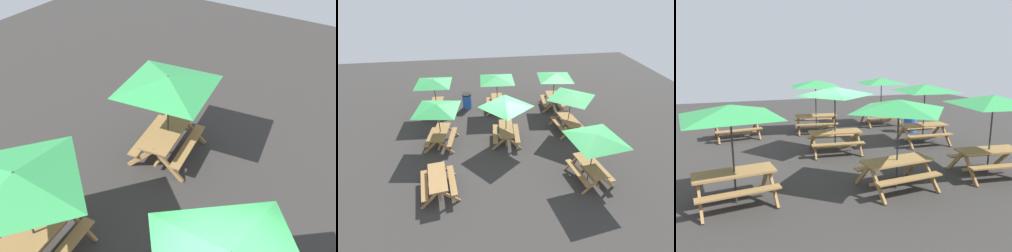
# 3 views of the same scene
# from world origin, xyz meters

# --- Properties ---
(ground_plane) EXTENTS (29.38, 29.38, 0.00)m
(ground_plane) POSITION_xyz_m (0.00, 0.00, 0.00)
(ground_plane) COLOR #33302D
(ground_plane) RESTS_ON ground
(picnic_table_0) EXTENTS (2.18, 2.18, 2.34)m
(picnic_table_0) POSITION_xyz_m (-0.21, -0.11, 1.99)
(picnic_table_0) COLOR olive
(picnic_table_0) RESTS_ON ground
(picnic_table_1) EXTENTS (2.80, 2.80, 2.34)m
(picnic_table_1) POSITION_xyz_m (-3.58, -3.24, 1.99)
(picnic_table_1) COLOR olive
(picnic_table_1) RESTS_ON ground
(picnic_table_2) EXTENTS (2.82, 2.82, 2.34)m
(picnic_table_2) POSITION_xyz_m (3.33, 3.68, 1.99)
(picnic_table_2) COLOR olive
(picnic_table_2) RESTS_ON ground
(picnic_table_3) EXTENTS (2.20, 2.20, 2.34)m
(picnic_table_3) POSITION_xyz_m (0.33, -3.66, 1.99)
(picnic_table_3) COLOR olive
(picnic_table_3) RESTS_ON ground
(picnic_table_4) EXTENTS (1.97, 1.75, 0.81)m
(picnic_table_4) POSITION_xyz_m (-3.42, 3.12, 0.56)
(picnic_table_4) COLOR olive
(picnic_table_4) RESTS_ON ground
(picnic_table_5) EXTENTS (2.80, 2.80, 2.34)m
(picnic_table_5) POSITION_xyz_m (-0.05, 3.22, 1.99)
(picnic_table_5) COLOR olive
(picnic_table_5) RESTS_ON ground
(picnic_table_6) EXTENTS (2.82, 2.82, 2.34)m
(picnic_table_6) POSITION_xyz_m (3.35, -0.07, 1.99)
(picnic_table_6) COLOR olive
(picnic_table_6) RESTS_ON ground
(picnic_table_7) EXTENTS (2.81, 2.81, 2.34)m
(picnic_table_7) POSITION_xyz_m (3.21, -3.66, 1.99)
(picnic_table_7) COLOR olive
(picnic_table_7) RESTS_ON ground
(trash_bin_blue) EXTENTS (0.59, 0.59, 0.98)m
(trash_bin_blue) POSITION_xyz_m (3.91, 1.84, 0.49)
(trash_bin_blue) COLOR blue
(trash_bin_blue) RESTS_ON ground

